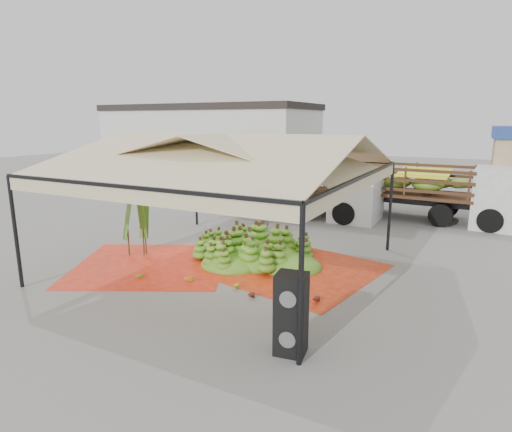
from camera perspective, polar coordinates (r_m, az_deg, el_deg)
The scene contains 17 objects.
ground at distance 13.22m, azimuth -3.83°, elevation -6.68°, with size 90.00×90.00×0.00m, color slate.
canopy_tent at distance 12.53m, azimuth -4.06°, elevation 7.72°, with size 8.10×8.10×4.00m.
building_white at distance 29.72m, azimuth -6.21°, elevation 9.36°, with size 14.30×6.30×5.40m.
tarp_left at distance 13.72m, azimuth -13.82°, elevation -6.27°, with size 4.48×4.27×0.01m, color #EB4116.
tarp_right at distance 12.91m, azimuth 5.61°, elevation -7.17°, with size 4.20×4.41×0.01m, color #E54715.
banana_heap at distance 13.69m, azimuth -0.04°, elevation -3.64°, with size 4.95×4.06×1.06m, color #457E1A.
hand_yellow_a at distance 12.19m, azimuth -9.02°, elevation -8.01°, with size 0.44×0.36×0.20m, color gold.
hand_yellow_b at distance 11.50m, azimuth -3.09°, elevation -9.17°, with size 0.43×0.35×0.19m, color #AF8923.
hand_red_a at distance 10.84m, azimuth 7.62°, elevation -10.66°, with size 0.44×0.36×0.20m, color #561B13.
hand_red_b at distance 10.93m, azimuth -1.03°, elevation -10.37°, with size 0.41×0.34×0.19m, color #571A14.
hand_green at distance 12.71m, azimuth -15.37°, elevation -7.51°, with size 0.38×0.31×0.17m, color #5B821B.
hanging_bunches at distance 11.89m, azimuth -6.08°, elevation 4.12°, with size 3.24×0.24×0.20m.
speaker_stack at distance 8.28m, azimuth 4.71°, elevation -12.89°, with size 0.65×0.59×1.60m.
banana_leaves at distance 14.89m, azimuth -14.71°, elevation -4.84°, with size 0.96×1.36×3.70m, color #407B20, non-canonical shape.
vendor at distance 17.30m, azimuth 1.13°, elevation 0.52°, with size 0.54×0.35×1.48m, color gray.
truck_left at distance 20.13m, azimuth 6.79°, elevation 4.47°, with size 7.29×2.58×2.50m.
truck_right at distance 20.42m, azimuth 23.23°, elevation 3.61°, with size 7.34×2.84×2.48m.
Camera 1 is at (6.60, -10.59, 4.36)m, focal length 30.00 mm.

